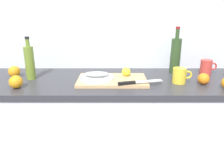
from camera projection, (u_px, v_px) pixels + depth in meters
name	position (u px, v px, depth m)	size (l,w,h in m)	color
back_wall	(114.00, 25.00, 1.65)	(3.20, 0.05, 2.50)	silver
kitchen_counter	(114.00, 135.00, 1.56)	(2.00, 0.60, 0.90)	white
cutting_board	(112.00, 80.00, 1.38)	(0.46, 0.27, 0.02)	tan
white_plate	(97.00, 78.00, 1.37)	(0.23, 0.23, 0.01)	white
fish_fillet	(97.00, 74.00, 1.37)	(0.17, 0.07, 0.04)	#999E99
chef_knife	(135.00, 82.00, 1.28)	(0.29, 0.10, 0.02)	silver
lemon_0	(126.00, 72.00, 1.43)	(0.06, 0.06, 0.06)	yellow
olive_oil_bottle	(29.00, 62.00, 1.41)	(0.06, 0.06, 0.29)	olive
wine_bottle	(175.00, 55.00, 1.55)	(0.07, 0.07, 0.35)	#2D4723
coffee_mug_0	(206.00, 67.00, 1.54)	(0.12, 0.08, 0.11)	#CC3F38
coffee_mug_1	(180.00, 75.00, 1.35)	(0.13, 0.09, 0.10)	yellow
orange_1	(14.00, 72.00, 1.47)	(0.08, 0.08, 0.08)	orange
orange_2	(16.00, 82.00, 1.25)	(0.08, 0.08, 0.08)	orange
orange_3	(203.00, 79.00, 1.32)	(0.07, 0.07, 0.07)	orange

